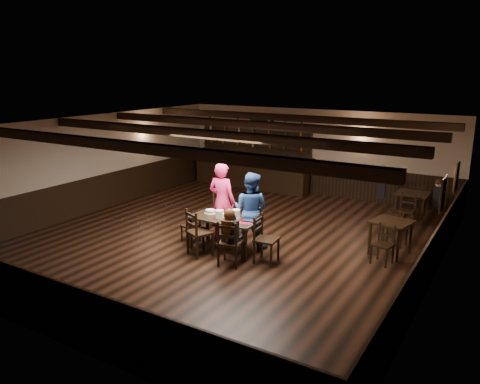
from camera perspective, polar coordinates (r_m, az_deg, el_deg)
The scene contains 25 objects.
ground at distance 11.15m, azimuth -1.15°, elevation -5.70°, with size 10.00×10.00×0.00m, color black.
room_shell at distance 10.70m, azimuth -1.05°, elevation 3.16°, with size 9.02×10.02×2.71m.
dining_table at distance 10.25m, azimuth -1.82°, elevation -3.59°, with size 1.56×0.79×0.75m.
chair_near_left at distance 10.00m, azimuth -5.38°, elevation -4.53°, with size 0.63×0.61×1.03m.
chair_near_right at distance 9.44m, azimuth -1.37°, elevation -5.90°, with size 0.53×0.51×0.96m.
chair_end_left at distance 10.85m, azimuth -5.82°, elevation -3.84°, with size 0.40×0.42×0.77m.
chair_end_right at distance 9.68m, azimuth 2.78°, elevation -5.26°, with size 0.48×0.50×1.00m.
chair_far_pushed at distance 11.88m, azimuth -2.43°, elevation -1.58°, with size 0.57×0.56×0.95m.
woman_pink at distance 10.88m, azimuth -2.21°, elevation -1.13°, with size 0.67×0.44×1.83m, color #E9337F.
man_blue at distance 10.44m, azimuth 1.31°, elevation -2.18°, with size 0.83×0.65×1.71m, color navy.
seated_person at distance 9.42m, azimuth -1.26°, elevation -4.36°, with size 0.32×0.47×0.77m.
cake at distance 10.54m, azimuth -3.64°, elevation -2.40°, with size 0.26×0.26×0.08m.
plate_stack_a at distance 10.18m, azimuth -2.52°, elevation -2.70°, with size 0.18×0.18×0.17m, color white.
plate_stack_b at distance 10.11m, azimuth -0.50°, elevation -2.71°, with size 0.18×0.18×0.21m, color white.
tea_light at distance 10.28m, azimuth -1.29°, elevation -2.91°, with size 0.05×0.05×0.06m.
salt_shaker at distance 9.99m, azimuth -0.24°, elevation -3.32°, with size 0.03×0.03×0.08m, color silver.
pepper_shaker at distance 9.94m, azimuth 0.16°, elevation -3.40°, with size 0.03×0.03×0.08m, color #A5A8AD.
drink_glass at distance 10.12m, azimuth -0.11°, elevation -3.03°, with size 0.06×0.06×0.10m, color silver.
menu_red at distance 9.89m, azimuth 0.68°, elevation -3.74°, with size 0.29×0.20×0.00m, color maroon.
menu_blue at distance 10.00m, azimuth 1.24°, elevation -3.53°, with size 0.31×0.22×0.00m, color #0E1E46.
bar_counter at distance 15.91m, azimuth 1.46°, elevation 3.20°, with size 4.33×0.70×2.20m.
back_table_a at distance 10.55m, azimuth 17.97°, elevation -3.91°, with size 0.90×0.90×0.75m.
back_table_b at distance 13.11m, azimuth 20.29°, elevation -0.53°, with size 0.82×0.82×0.75m.
bg_patron_left at distance 13.42m, azimuth 16.88°, elevation 0.80°, with size 0.26×0.37×0.69m.
bg_patron_right at distance 13.09m, azimuth 23.01°, elevation -0.05°, with size 0.24×0.36×0.71m.
Camera 1 is at (5.63, -8.81, 3.86)m, focal length 35.00 mm.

